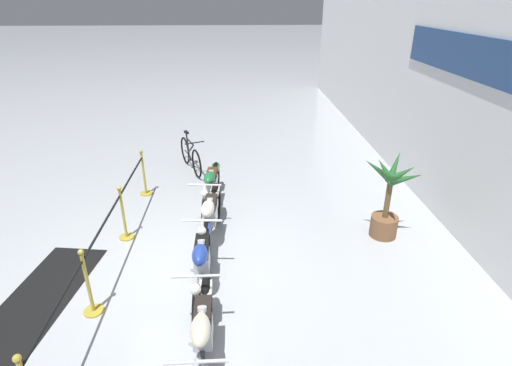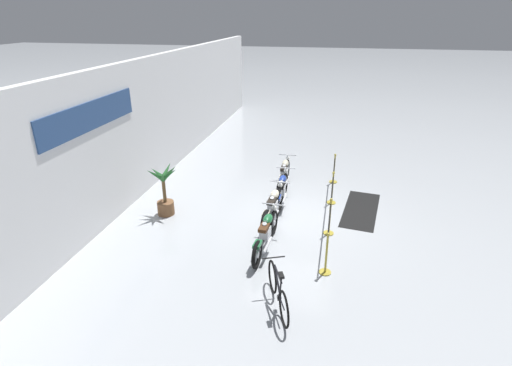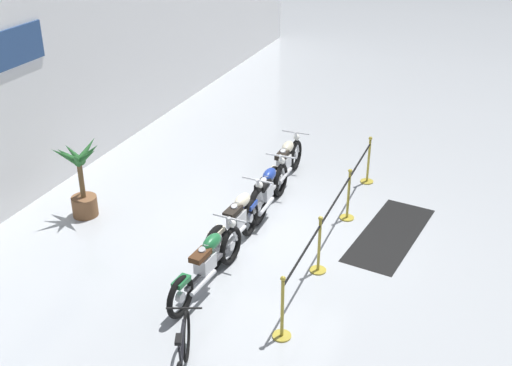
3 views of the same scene
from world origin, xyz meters
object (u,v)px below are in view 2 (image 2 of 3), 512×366
(stanchion_mid_left, at_px, (329,222))
(motorcycle_green_0, at_px, (266,233))
(motorcycle_cream_1, at_px, (273,208))
(potted_palm_left_of_row, at_px, (164,191))
(stanchion_mid_right, at_px, (332,193))
(stanchion_far_left, at_px, (330,216))
(motorcycle_cream_3, at_px, (285,174))
(bicycle, at_px, (278,291))
(stanchion_far_right, at_px, (334,173))
(motorcycle_blue_2, at_px, (282,190))
(floor_banner, at_px, (361,210))

(stanchion_mid_left, bearing_deg, motorcycle_green_0, 125.98)
(motorcycle_cream_1, bearing_deg, potted_palm_left_of_row, 92.12)
(potted_palm_left_of_row, relative_size, stanchion_mid_right, 1.51)
(stanchion_mid_left, bearing_deg, motorcycle_cream_1, 80.21)
(potted_palm_left_of_row, xyz_separation_m, stanchion_far_left, (-0.38, -4.76, -0.09))
(motorcycle_green_0, height_order, motorcycle_cream_3, motorcycle_cream_3)
(motorcycle_cream_3, height_order, bicycle, bicycle)
(motorcycle_cream_1, height_order, stanchion_mid_right, stanchion_mid_right)
(motorcycle_cream_1, height_order, stanchion_far_left, stanchion_far_left)
(motorcycle_cream_1, height_order, stanchion_mid_left, stanchion_mid_left)
(stanchion_mid_right, xyz_separation_m, stanchion_far_right, (1.69, 0.00, 0.00))
(stanchion_mid_left, xyz_separation_m, stanchion_mid_right, (1.92, 0.00, 0.00))
(motorcycle_blue_2, relative_size, stanchion_mid_left, 2.24)
(motorcycle_blue_2, distance_m, floor_banner, 2.46)
(stanchion_mid_left, height_order, stanchion_mid_right, same)
(motorcycle_cream_1, relative_size, motorcycle_blue_2, 1.02)
(potted_palm_left_of_row, distance_m, floor_banner, 5.89)
(motorcycle_cream_1, bearing_deg, bicycle, -168.63)
(motorcycle_blue_2, distance_m, potted_palm_left_of_row, 3.53)
(motorcycle_blue_2, height_order, floor_banner, motorcycle_blue_2)
(stanchion_far_right, bearing_deg, stanchion_mid_right, 180.00)
(motorcycle_green_0, relative_size, motorcycle_cream_1, 0.94)
(motorcycle_blue_2, xyz_separation_m, stanchion_far_left, (-1.75, -1.52, 0.20))
(bicycle, bearing_deg, motorcycle_green_0, 17.12)
(stanchion_far_left, bearing_deg, potted_palm_left_of_row, 85.42)
(motorcycle_blue_2, bearing_deg, potted_palm_left_of_row, 112.94)
(stanchion_far_right, bearing_deg, motorcycle_cream_3, 112.76)
(motorcycle_blue_2, height_order, potted_palm_left_of_row, potted_palm_left_of_row)
(motorcycle_green_0, xyz_separation_m, motorcycle_cream_3, (4.03, 0.12, -0.01))
(bicycle, bearing_deg, stanchion_mid_right, -9.89)
(stanchion_far_right, bearing_deg, potted_palm_left_of_row, 125.99)
(motorcycle_cream_3, bearing_deg, potted_palm_left_of_row, 131.57)
(stanchion_far_left, bearing_deg, motorcycle_green_0, 119.94)
(motorcycle_cream_1, distance_m, motorcycle_cream_3, 2.65)
(motorcycle_green_0, height_order, stanchion_far_right, stanchion_far_right)
(bicycle, xyz_separation_m, stanchion_mid_right, (5.07, -0.88, -0.03))
(motorcycle_blue_2, bearing_deg, stanchion_mid_right, -75.55)
(motorcycle_blue_2, relative_size, stanchion_far_left, 0.43)
(bicycle, relative_size, floor_banner, 0.62)
(motorcycle_green_0, distance_m, motorcycle_cream_3, 4.03)
(motorcycle_green_0, xyz_separation_m, stanchion_mid_right, (3.02, -1.52, -0.11))
(motorcycle_blue_2, distance_m, stanchion_far_left, 2.33)
(stanchion_far_right, distance_m, floor_banner, 2.21)
(motorcycle_green_0, relative_size, bicycle, 1.40)
(stanchion_mid_left, relative_size, stanchion_mid_right, 1.00)
(motorcycle_green_0, bearing_deg, potted_palm_left_of_row, 68.85)
(motorcycle_blue_2, bearing_deg, stanchion_far_left, -139.04)
(motorcycle_cream_1, bearing_deg, stanchion_far_right, -25.23)
(motorcycle_cream_3, bearing_deg, bicycle, -172.94)
(stanchion_far_right, bearing_deg, floor_banner, -155.76)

